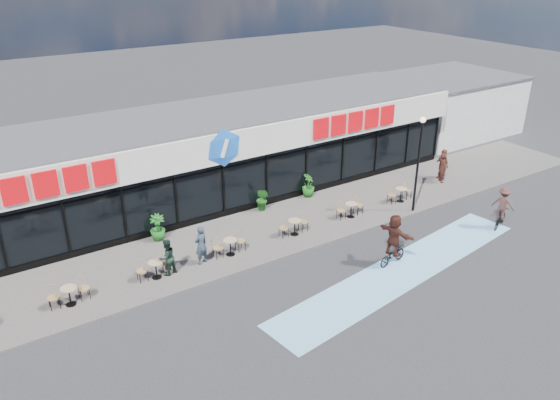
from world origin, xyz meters
The scene contains 22 objects.
ground centered at (0.00, 0.00, 0.00)m, with size 120.00×120.00×0.00m, color #28282B.
sidewalk centered at (0.00, 4.50, 0.05)m, with size 44.00×5.00×0.10m, color #605955.
bike_lane centered at (4.00, -1.50, 0.01)m, with size 14.00×2.20×0.01m, color #7CBAEB.
building centered at (0.00, 9.93, 2.34)m, with size 30.60×6.57×4.75m.
neighbour_building centered at (20.50, 11.00, 2.06)m, with size 9.20×7.20×4.11m.
lamp_post centered at (8.42, 2.30, 3.05)m, with size 0.28×0.28×4.93m.
bistro_set_1 centered at (-8.37, 3.55, 0.56)m, with size 1.54×0.62×0.90m.
bistro_set_2 centered at (-4.96, 3.55, 0.56)m, with size 1.54×0.62×0.90m.
bistro_set_3 centered at (-1.56, 3.55, 0.56)m, with size 1.54×0.62×0.90m.
bistro_set_4 centered at (1.85, 3.55, 0.56)m, with size 1.54×0.62×0.90m.
bistro_set_5 centered at (5.26, 3.55, 0.56)m, with size 1.54×0.62×0.90m.
bistro_set_6 centered at (8.67, 3.55, 0.56)m, with size 1.54×0.62×0.90m.
potted_plant_left centered at (-3.69, 6.49, 0.72)m, with size 0.69×0.69×1.24m, color #1A5D1B.
potted_plant_mid centered at (1.95, 6.50, 0.72)m, with size 0.68×0.55×1.24m, color #1A5418.
potted_plant_right centered at (4.96, 6.70, 0.72)m, with size 0.70×0.70×1.24m, color #1C5919.
patron_left centered at (-2.91, 3.49, 0.98)m, with size 0.64×0.42×1.76m, color #303D4B.
patron_right centered at (-4.45, 3.45, 0.90)m, with size 0.77×0.60×1.59m, color black.
pedestrian_a centered at (12.93, 4.50, 0.97)m, with size 1.02×0.43×1.75m, color #51281C.
pedestrian_b centered at (12.54, 4.14, 0.97)m, with size 0.64×0.42×1.74m, color #3D1C15.
pedestrian_c centered at (13.06, 4.61, 0.97)m, with size 0.63×0.42×1.74m, color #422517.
cyclist_a centered at (3.99, -0.83, 1.10)m, with size 1.62×1.79×2.31m.
cyclist_b centered at (10.77, -1.17, 0.95)m, with size 1.65×1.19×2.07m.
Camera 1 is at (-11.04, -15.15, 12.28)m, focal length 35.00 mm.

